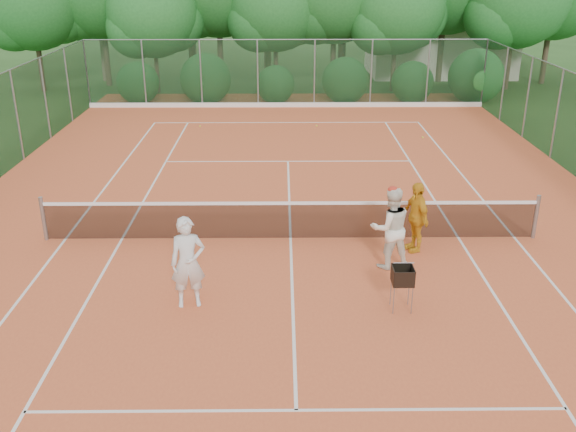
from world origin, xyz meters
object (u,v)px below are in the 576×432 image
object	(u,v)px
player_white	(188,262)
player_center_grp	(390,228)
player_yellow	(416,217)
ball_hopper	(403,276)

from	to	relation	value
player_white	player_center_grp	bearing A→B (deg)	11.00
player_center_grp	player_yellow	xyz separation A→B (m)	(0.73, 0.86, -0.10)
player_yellow	ball_hopper	xyz separation A→B (m)	(-0.78, -2.74, -0.12)
player_center_grp	player_yellow	size ratio (longest dim) A/B	1.13
player_white	player_yellow	xyz separation A→B (m)	(4.90, 2.51, -0.09)
player_white	ball_hopper	distance (m)	4.13
player_white	ball_hopper	xyz separation A→B (m)	(4.12, -0.22, -0.21)
player_center_grp	ball_hopper	xyz separation A→B (m)	(-0.05, -1.88, -0.22)
player_center_grp	player_yellow	bearing A→B (deg)	49.56
player_center_grp	ball_hopper	distance (m)	1.89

